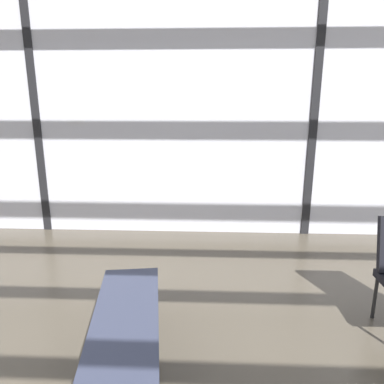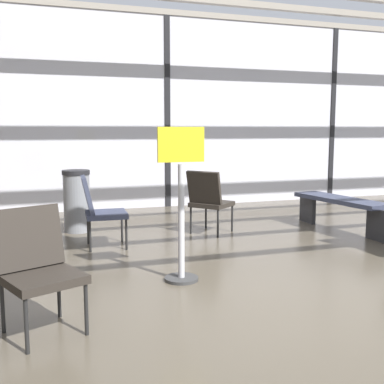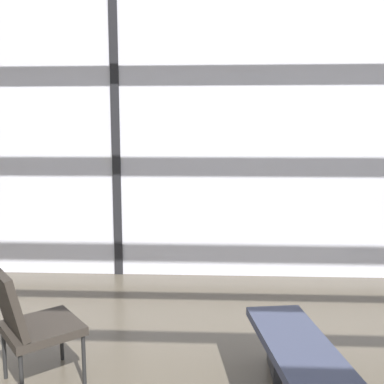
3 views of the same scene
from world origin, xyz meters
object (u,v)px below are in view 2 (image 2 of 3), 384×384
Objects in this scene: lounge_chair_0 at (209,198)px; lounge_chair_2 at (37,262)px; lounge_chair_1 at (99,207)px; waiting_bench at (340,205)px; info_sign at (181,210)px; trash_bin at (77,201)px; parked_airplane at (117,102)px.

lounge_chair_0 is 3.37m from lounge_chair_2.
lounge_chair_0 is 1.00× the size of lounge_chair_1.
waiting_bench is 1.17× the size of info_sign.
info_sign is (-2.76, -1.40, 0.32)m from waiting_bench.
parked_airplane is at bearing 75.94° from trash_bin.
lounge_chair_0 is 0.60× the size of info_sign.
lounge_chair_0 and lounge_chair_1 have the same top height.
trash_bin is (-3.51, 1.11, 0.07)m from waiting_bench.
lounge_chair_1 is 3.33m from waiting_bench.
parked_airplane is 8.78× the size of info_sign.
trash_bin is (-1.69, 0.72, -0.06)m from lounge_chair_0.
info_sign reaches higher than lounge_chair_1.
lounge_chair_0 is at bearing 69.62° from waiting_bench.
lounge_chair_2 is at bearing 109.65° from waiting_bench.
info_sign is (-0.94, -1.79, 0.18)m from lounge_chair_0.
lounge_chair_2 is 0.52× the size of waiting_bench.
lounge_chair_2 is (-2.22, -2.53, 0.00)m from lounge_chair_0.
trash_bin is at bearing 26.67° from lounge_chair_0.
lounge_chair_0 reaches higher than waiting_bench.
lounge_chair_2 is at bearing -150.03° from info_sign.
parked_airplane reaches higher than info_sign.
lounge_chair_0 is 1.86m from waiting_bench.
info_sign is at bearing 108.69° from waiting_bench.
trash_bin is at bearing 106.64° from info_sign.
lounge_chair_0 is at bearing -23.07° from trash_bin.
parked_airplane is 10.68m from lounge_chair_2.
parked_airplane is at bearing -40.82° from lounge_chair_0.
lounge_chair_1 reaches higher than trash_bin.
parked_airplane is at bearing -8.31° from lounge_chair_1.
waiting_bench is at bearing -89.01° from lounge_chair_1.
info_sign is at bearing 7.01° from lounge_chair_2.
waiting_bench is at bearing 26.98° from info_sign.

